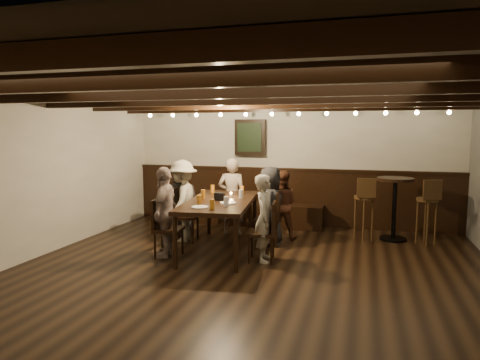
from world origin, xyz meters
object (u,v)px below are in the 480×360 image
(person_bench_right, at_px, (281,205))
(person_bench_left, at_px, (182,200))
(person_left_far, at_px, (165,212))
(bar_stool_right, at_px, (426,220))
(chair_left_far, at_px, (168,239))
(chair_right_near, at_px, (268,229))
(person_bench_centre, at_px, (232,196))
(chair_right_far, at_px, (263,243))
(person_left_near, at_px, (182,201))
(dining_table, at_px, (220,204))
(person_right_far, at_px, (265,218))
(chair_left_near, at_px, (185,225))
(person_right_near, at_px, (270,206))
(bar_stool_left, at_px, (364,217))
(high_top_table, at_px, (395,199))

(person_bench_right, bearing_deg, person_bench_left, -0.00)
(person_left_far, distance_m, bar_stool_right, 4.28)
(chair_left_far, distance_m, chair_right_near, 1.70)
(person_bench_left, relative_size, person_bench_centre, 0.92)
(chair_right_far, height_order, person_left_near, person_left_near)
(person_bench_left, bearing_deg, dining_table, 135.00)
(person_left_near, height_order, person_right_far, person_left_near)
(person_bench_centre, bearing_deg, chair_right_near, 140.15)
(chair_left_near, bearing_deg, person_bench_right, 105.53)
(person_right_near, bearing_deg, person_bench_centre, 51.34)
(bar_stool_left, bearing_deg, chair_right_near, -165.00)
(person_right_near, relative_size, bar_stool_left, 1.18)
(chair_left_far, height_order, person_bench_right, person_bench_right)
(person_bench_centre, height_order, person_right_near, person_bench_centre)
(person_bench_left, distance_m, person_bench_right, 1.80)
(chair_left_near, bearing_deg, dining_table, 57.96)
(person_right_far, distance_m, high_top_table, 2.59)
(dining_table, xyz_separation_m, high_top_table, (2.68, 1.44, -0.03))
(person_left_far, relative_size, person_right_far, 1.07)
(person_left_near, xyz_separation_m, high_top_table, (3.48, 1.09, 0.02))
(chair_right_near, distance_m, person_bench_centre, 1.03)
(chair_left_far, relative_size, person_right_near, 0.67)
(person_right_near, relative_size, high_top_table, 1.20)
(chair_right_near, height_order, person_bench_right, person_bench_right)
(chair_right_near, relative_size, person_left_far, 0.65)
(chair_left_near, xyz_separation_m, chair_right_near, (1.43, 0.18, -0.01))
(chair_right_near, xyz_separation_m, person_right_near, (0.03, 0.00, 0.38))
(person_left_far, xyz_separation_m, person_right_near, (1.37, 1.08, -0.03))
(person_bench_right, distance_m, bar_stool_left, 1.43)
(bar_stool_right, bearing_deg, person_bench_right, 168.86)
(person_bench_centre, xyz_separation_m, person_left_near, (-0.67, -0.69, -0.00))
(chair_right_far, bearing_deg, person_bench_centre, 25.59)
(dining_table, distance_m, chair_left_far, 0.97)
(chair_left_near, height_order, chair_right_far, chair_left_near)
(person_left_far, distance_m, high_top_table, 3.90)
(person_left_near, xyz_separation_m, bar_stool_left, (2.98, 0.88, -0.29))
(dining_table, height_order, high_top_table, high_top_table)
(person_bench_left, xyz_separation_m, high_top_table, (3.68, 0.66, 0.07))
(chair_left_near, bearing_deg, chair_right_far, 57.95)
(dining_table, relative_size, person_bench_left, 1.76)
(person_left_near, relative_size, person_right_far, 1.10)
(person_bench_left, xyz_separation_m, person_bench_centre, (0.87, 0.26, 0.06))
(bar_stool_right, bearing_deg, person_right_near, 178.87)
(bar_stool_right, bearing_deg, chair_left_far, -172.33)
(person_bench_centre, bearing_deg, person_right_far, 116.57)
(chair_right_near, relative_size, person_bench_left, 0.69)
(person_bench_centre, relative_size, high_top_table, 1.29)
(chair_right_near, relative_size, person_right_far, 0.70)
(chair_right_far, distance_m, person_left_far, 1.53)
(chair_right_far, relative_size, person_left_near, 0.62)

